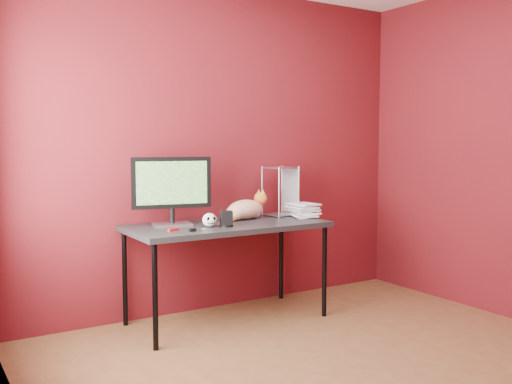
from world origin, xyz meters
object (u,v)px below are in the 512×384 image
desk (227,230)px  book_stack (294,141)px  monitor (172,187)px  speaker (227,219)px  cat (245,209)px  skull_mug (210,220)px

desk → book_stack: 0.92m
desk → monitor: bearing=165.5°
speaker → monitor: bearing=160.1°
desk → cat: (0.23, 0.12, 0.13)m
speaker → desk: bearing=77.8°
monitor → book_stack: bearing=7.1°
desk → cat: cat is taller
desk → book_stack: (0.63, 0.03, 0.67)m
book_stack → cat: bearing=166.6°
desk → cat: 0.29m
monitor → desk: bearing=-3.1°
desk → cat: size_ratio=3.19×
cat → skull_mug: 0.49m
skull_mug → speaker: speaker is taller
skull_mug → book_stack: bearing=19.0°
skull_mug → speaker: bearing=-8.7°
cat → book_stack: 0.68m
cat → book_stack: bearing=-23.9°
speaker → skull_mug: bearing=178.7°
book_stack → speaker: bearing=-166.7°
desk → monitor: size_ratio=2.60×
desk → book_stack: book_stack is taller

